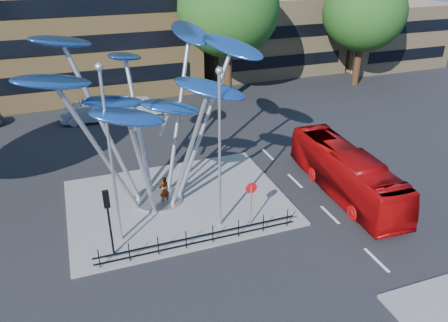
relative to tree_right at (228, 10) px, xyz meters
name	(u,v)px	position (x,y,z in m)	size (l,w,h in m)	color
ground	(232,265)	(-8.00, -22.00, -8.04)	(120.00, 120.00, 0.00)	black
traffic_island	(178,202)	(-9.00, -16.00, -7.96)	(12.00, 9.00, 0.15)	slate
low_building_near	(271,35)	(8.00, 8.00, -4.04)	(15.00, 8.00, 8.00)	tan
low_building_far	(386,34)	(22.00, 6.00, -4.54)	(12.00, 8.00, 7.00)	tan
tree_right	(228,10)	(0.00, 0.00, 0.00)	(8.80, 8.80, 12.11)	black
tree_far	(364,13)	(14.00, 0.00, -0.93)	(8.00, 8.00, 10.81)	black
leaf_sculpture	(147,84)	(-10.07, -15.32, -1.16)	(12.72, 9.54, 9.51)	#9EA0A5
street_lamp_left	(109,143)	(-12.50, -18.50, -2.68)	(0.36, 0.36, 8.80)	#9EA0A5
street_lamp_right	(220,137)	(-7.50, -19.00, -2.94)	(0.36, 0.36, 8.30)	#9EA0A5
traffic_light_island	(108,209)	(-13.00, -19.50, -5.42)	(0.28, 0.18, 3.42)	black
no_entry_sign_island	(251,196)	(-6.00, -19.48, -6.22)	(0.60, 0.10, 2.45)	#9EA0A5
pedestrian_railing_front	(200,238)	(-9.00, -20.30, -7.48)	(10.00, 0.06, 1.00)	black
red_bus	(346,172)	(0.50, -18.24, -6.67)	(2.29, 9.79, 2.73)	#9F0708
pedestrian	(164,190)	(-9.71, -15.95, -7.06)	(0.60, 0.39, 1.65)	gray
parked_car_mid	(93,112)	(-12.35, -1.52, -7.22)	(1.73, 4.97, 1.64)	#B0B3B8
parked_car_right	(146,105)	(-7.85, -1.03, -7.34)	(1.97, 4.84, 1.40)	silver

